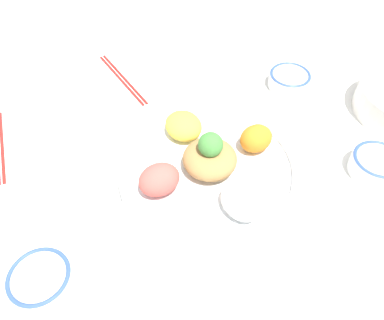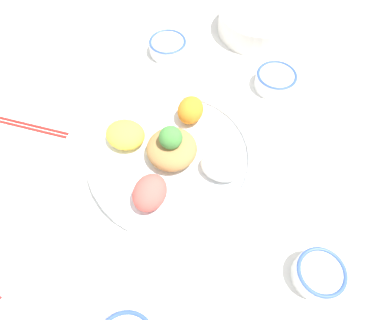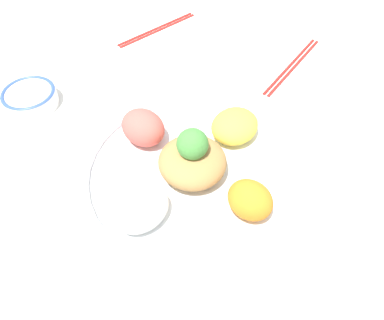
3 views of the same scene
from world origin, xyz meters
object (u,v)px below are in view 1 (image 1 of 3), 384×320
at_px(serving_spoon_main, 291,287).
at_px(chopsticks_pair_far, 123,78).
at_px(sauce_bowl_red, 289,79).
at_px(salad_platter, 209,166).
at_px(rice_bowl_plain, 41,279).
at_px(rice_bowl_blue, 376,164).

bearing_deg(serving_spoon_main, chopsticks_pair_far, -67.73).
relative_size(sauce_bowl_red, chopsticks_pair_far, 0.48).
xyz_separation_m(chopsticks_pair_far, serving_spoon_main, (-0.33, 0.56, -0.00)).
xyz_separation_m(sauce_bowl_red, serving_spoon_main, (0.09, 0.52, -0.02)).
distance_m(sauce_bowl_red, serving_spoon_main, 0.53).
bearing_deg(salad_platter, serving_spoon_main, 117.30).
height_order(sauce_bowl_red, rice_bowl_plain, sauce_bowl_red).
xyz_separation_m(salad_platter, chopsticks_pair_far, (0.21, -0.31, -0.02)).
height_order(salad_platter, chopsticks_pair_far, salad_platter).
bearing_deg(sauce_bowl_red, serving_spoon_main, 80.08).
height_order(salad_platter, sauce_bowl_red, salad_platter).
xyz_separation_m(rice_bowl_plain, serving_spoon_main, (-0.41, 0.01, -0.02)).
bearing_deg(rice_bowl_blue, rice_bowl_plain, 19.89).
distance_m(rice_bowl_blue, rice_bowl_plain, 0.66).
height_order(rice_bowl_blue, chopsticks_pair_far, rice_bowl_blue).
bearing_deg(rice_bowl_plain, serving_spoon_main, 177.91).
xyz_separation_m(rice_bowl_blue, serving_spoon_main, (0.21, 0.24, -0.02)).
height_order(rice_bowl_plain, chopsticks_pair_far, rice_bowl_plain).
bearing_deg(salad_platter, rice_bowl_blue, 179.65).
distance_m(chopsticks_pair_far, serving_spoon_main, 0.65).
relative_size(sauce_bowl_red, rice_bowl_blue, 1.00).
relative_size(rice_bowl_blue, chopsticks_pair_far, 0.48).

